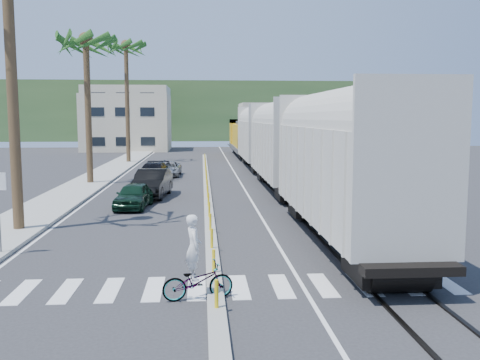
# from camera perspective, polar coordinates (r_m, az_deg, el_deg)

# --- Properties ---
(ground) EXTENTS (140.00, 140.00, 0.00)m
(ground) POSITION_cam_1_polar(r_m,az_deg,el_deg) (17.27, -2.89, -9.34)
(ground) COLOR #28282B
(ground) RESTS_ON ground
(sidewalk) EXTENTS (3.00, 90.00, 0.15)m
(sidewalk) POSITION_cam_1_polar(r_m,az_deg,el_deg) (42.65, -15.13, 0.16)
(sidewalk) COLOR gray
(sidewalk) RESTS_ON ground
(rails) EXTENTS (1.56, 100.00, 0.06)m
(rails) POSITION_cam_1_polar(r_m,az_deg,el_deg) (45.16, 2.69, 0.68)
(rails) COLOR black
(rails) RESTS_ON ground
(median) EXTENTS (0.45, 60.00, 0.85)m
(median) POSITION_cam_1_polar(r_m,az_deg,el_deg) (36.86, -3.56, -0.60)
(median) COLOR gray
(median) RESTS_ON ground
(crosswalk) EXTENTS (14.00, 2.20, 0.01)m
(crosswalk) POSITION_cam_1_polar(r_m,az_deg,el_deg) (15.36, -2.73, -11.38)
(crosswalk) COLOR silver
(crosswalk) RESTS_ON ground
(lane_markings) EXTENTS (9.42, 90.00, 0.01)m
(lane_markings) POSITION_cam_1_polar(r_m,az_deg,el_deg) (41.91, -6.57, 0.14)
(lane_markings) COLOR silver
(lane_markings) RESTS_ON ground
(freight_train) EXTENTS (3.00, 60.94, 5.85)m
(freight_train) POSITION_cam_1_polar(r_m,az_deg,el_deg) (40.76, 3.42, 4.08)
(freight_train) COLOR #BAB8AB
(freight_train) RESTS_ON ground
(palm_trees) EXTENTS (3.50, 37.20, 13.75)m
(palm_trees) POSITION_cam_1_polar(r_m,az_deg,el_deg) (40.51, -15.67, 15.04)
(palm_trees) COLOR brown
(palm_trees) RESTS_ON ground
(buildings) EXTENTS (38.00, 27.00, 10.00)m
(buildings) POSITION_cam_1_polar(r_m,az_deg,el_deg) (88.46, -8.10, 6.38)
(buildings) COLOR #BBB194
(buildings) RESTS_ON ground
(hillside) EXTENTS (80.00, 20.00, 12.00)m
(hillside) POSITION_cam_1_polar(r_m,az_deg,el_deg) (116.60, -3.98, 7.30)
(hillside) COLOR #385628
(hillside) RESTS_ON ground
(car_lead) EXTENTS (2.34, 4.25, 1.34)m
(car_lead) POSITION_cam_1_polar(r_m,az_deg,el_deg) (28.69, -11.27, -1.63)
(car_lead) COLOR black
(car_lead) RESTS_ON ground
(car_second) EXTENTS (2.78, 5.41, 1.66)m
(car_second) POSITION_cam_1_polar(r_m,az_deg,el_deg) (32.45, -9.38, -0.35)
(car_second) COLOR black
(car_second) RESTS_ON ground
(car_third) EXTENTS (2.99, 5.34, 1.43)m
(car_third) POSITION_cam_1_polar(r_m,az_deg,el_deg) (40.07, -9.26, 0.82)
(car_third) COLOR black
(car_third) RESTS_ON ground
(car_rear) EXTENTS (2.27, 4.45, 1.20)m
(car_rear) POSITION_cam_1_polar(r_m,az_deg,el_deg) (43.93, -7.71, 1.20)
(car_rear) COLOR #97999C
(car_rear) RESTS_ON ground
(cyclist) EXTENTS (1.40, 2.14, 2.27)m
(cyclist) POSITION_cam_1_polar(r_m,az_deg,el_deg) (14.25, -4.63, -9.85)
(cyclist) COLOR #9EA0A5
(cyclist) RESTS_ON ground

